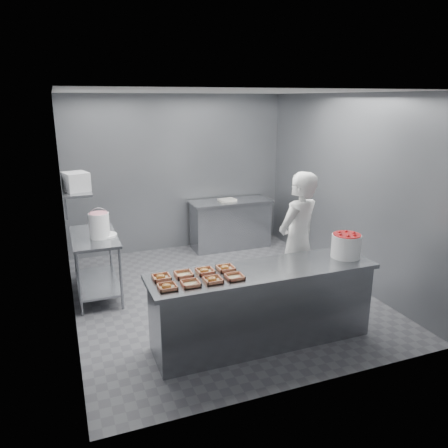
{
  "coord_description": "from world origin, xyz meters",
  "views": [
    {
      "loc": [
        -2.02,
        -5.4,
        2.73
      ],
      "look_at": [
        -0.03,
        -0.2,
        1.11
      ],
      "focal_mm": 35.0,
      "sensor_mm": 36.0,
      "label": 1
    }
  ],
  "objects_px": {
    "service_counter": "(263,306)",
    "worker": "(298,243)",
    "tray_5": "(184,274)",
    "appliance": "(76,182)",
    "tray_1": "(191,283)",
    "tray_3": "(234,277)",
    "strawberry_tub": "(346,245)",
    "tray_2": "(213,280)",
    "prep_table": "(96,256)",
    "tray_6": "(205,271)",
    "tray_7": "(225,268)",
    "glaze_bucket": "(99,225)",
    "tray_0": "(167,287)",
    "tray_4": "(161,277)",
    "back_counter": "(230,224)"
  },
  "relations": [
    {
      "from": "service_counter",
      "to": "worker",
      "type": "xyz_separation_m",
      "value": [
        0.78,
        0.6,
        0.47
      ]
    },
    {
      "from": "tray_5",
      "to": "appliance",
      "type": "relative_size",
      "value": 0.59
    },
    {
      "from": "tray_1",
      "to": "worker",
      "type": "bearing_deg",
      "value": 23.67
    },
    {
      "from": "tray_3",
      "to": "strawberry_tub",
      "type": "xyz_separation_m",
      "value": [
        1.48,
        0.13,
        0.13
      ]
    },
    {
      "from": "service_counter",
      "to": "worker",
      "type": "distance_m",
      "value": 1.09
    },
    {
      "from": "worker",
      "to": "service_counter",
      "type": "bearing_deg",
      "value": 13.3
    },
    {
      "from": "worker",
      "to": "tray_2",
      "type": "bearing_deg",
      "value": 2.76
    },
    {
      "from": "prep_table",
      "to": "tray_1",
      "type": "height_order",
      "value": "tray_1"
    },
    {
      "from": "tray_6",
      "to": "tray_7",
      "type": "relative_size",
      "value": 1.0
    },
    {
      "from": "service_counter",
      "to": "tray_1",
      "type": "distance_m",
      "value": 1.01
    },
    {
      "from": "service_counter",
      "to": "tray_5",
      "type": "bearing_deg",
      "value": 171.76
    },
    {
      "from": "tray_5",
      "to": "worker",
      "type": "height_order",
      "value": "worker"
    },
    {
      "from": "service_counter",
      "to": "tray_6",
      "type": "bearing_deg",
      "value": 168.79
    },
    {
      "from": "tray_1",
      "to": "tray_3",
      "type": "height_order",
      "value": "same"
    },
    {
      "from": "appliance",
      "to": "glaze_bucket",
      "type": "bearing_deg",
      "value": -19.81
    },
    {
      "from": "tray_3",
      "to": "tray_5",
      "type": "bearing_deg",
      "value": 152.0
    },
    {
      "from": "tray_1",
      "to": "worker",
      "type": "relative_size",
      "value": 0.1
    },
    {
      "from": "tray_0",
      "to": "tray_6",
      "type": "relative_size",
      "value": 1.0
    },
    {
      "from": "strawberry_tub",
      "to": "glaze_bucket",
      "type": "bearing_deg",
      "value": 145.62
    },
    {
      "from": "worker",
      "to": "tray_4",
      "type": "bearing_deg",
      "value": -10.38
    },
    {
      "from": "prep_table",
      "to": "strawberry_tub",
      "type": "relative_size",
      "value": 3.48
    },
    {
      "from": "back_counter",
      "to": "worker",
      "type": "bearing_deg",
      "value": -92.63
    },
    {
      "from": "service_counter",
      "to": "tray_2",
      "type": "bearing_deg",
      "value": -168.8
    },
    {
      "from": "tray_7",
      "to": "strawberry_tub",
      "type": "bearing_deg",
      "value": -4.95
    },
    {
      "from": "tray_0",
      "to": "appliance",
      "type": "distance_m",
      "value": 2.22
    },
    {
      "from": "prep_table",
      "to": "tray_0",
      "type": "bearing_deg",
      "value": -75.8
    },
    {
      "from": "glaze_bucket",
      "to": "tray_7",
      "type": "bearing_deg",
      "value": -55.23
    },
    {
      "from": "tray_7",
      "to": "worker",
      "type": "height_order",
      "value": "worker"
    },
    {
      "from": "tray_3",
      "to": "tray_6",
      "type": "relative_size",
      "value": 1.0
    },
    {
      "from": "tray_6",
      "to": "prep_table",
      "type": "bearing_deg",
      "value": 118.9
    },
    {
      "from": "tray_2",
      "to": "tray_6",
      "type": "bearing_deg",
      "value": 90.0
    },
    {
      "from": "service_counter",
      "to": "tray_0",
      "type": "distance_m",
      "value": 1.23
    },
    {
      "from": "tray_1",
      "to": "tray_3",
      "type": "xyz_separation_m",
      "value": [
        0.48,
        0.0,
        0.0
      ]
    },
    {
      "from": "back_counter",
      "to": "worker",
      "type": "distance_m",
      "value": 2.69
    },
    {
      "from": "tray_1",
      "to": "tray_2",
      "type": "bearing_deg",
      "value": -0.0
    },
    {
      "from": "tray_5",
      "to": "tray_6",
      "type": "bearing_deg",
      "value": -0.0
    },
    {
      "from": "appliance",
      "to": "service_counter",
      "type": "bearing_deg",
      "value": -61.3
    },
    {
      "from": "tray_6",
      "to": "tray_5",
      "type": "bearing_deg",
      "value": 180.0
    },
    {
      "from": "glaze_bucket",
      "to": "tray_6",
      "type": "bearing_deg",
      "value": -61.09
    },
    {
      "from": "tray_1",
      "to": "tray_4",
      "type": "bearing_deg",
      "value": 133.6
    },
    {
      "from": "service_counter",
      "to": "prep_table",
      "type": "xyz_separation_m",
      "value": [
        -1.65,
        1.95,
        0.14
      ]
    },
    {
      "from": "back_counter",
      "to": "tray_3",
      "type": "distance_m",
      "value": 3.65
    },
    {
      "from": "tray_2",
      "to": "tray_5",
      "type": "height_order",
      "value": "tray_2"
    },
    {
      "from": "glaze_bucket",
      "to": "tray_5",
      "type": "bearing_deg",
      "value": -67.61
    },
    {
      "from": "tray_6",
      "to": "tray_7",
      "type": "xyz_separation_m",
      "value": [
        0.24,
        0.0,
        0.0
      ]
    },
    {
      "from": "tray_5",
      "to": "appliance",
      "type": "bearing_deg",
      "value": 118.83
    },
    {
      "from": "tray_3",
      "to": "glaze_bucket",
      "type": "relative_size",
      "value": 0.45
    },
    {
      "from": "prep_table",
      "to": "tray_0",
      "type": "relative_size",
      "value": 6.4
    },
    {
      "from": "tray_6",
      "to": "glaze_bucket",
      "type": "height_order",
      "value": "glaze_bucket"
    },
    {
      "from": "tray_2",
      "to": "tray_5",
      "type": "distance_m",
      "value": 0.35
    }
  ]
}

